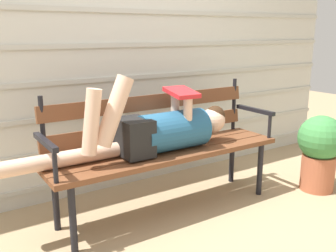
% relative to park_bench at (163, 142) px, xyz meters
% --- Properties ---
extents(ground_plane, '(12.00, 12.00, 0.00)m').
position_rel_park_bench_xyz_m(ground_plane, '(0.00, -0.16, -0.52)').
color(ground_plane, tan).
extents(house_siding, '(4.84, 0.08, 2.13)m').
position_rel_park_bench_xyz_m(house_siding, '(0.00, 0.60, 0.55)').
color(house_siding, beige).
rests_on(house_siding, ground).
extents(park_bench, '(1.78, 0.44, 0.91)m').
position_rel_park_bench_xyz_m(park_bench, '(0.00, 0.00, 0.00)').
color(park_bench, brown).
rests_on(park_bench, ground).
extents(reclining_person, '(1.68, 0.28, 0.58)m').
position_rel_park_bench_xyz_m(reclining_person, '(-0.09, -0.07, 0.12)').
color(reclining_person, '#23567A').
extents(potted_plant, '(0.37, 0.37, 0.64)m').
position_rel_park_bench_xyz_m(potted_plant, '(1.27, -0.43, -0.16)').
color(potted_plant, '#AD5B3D').
rests_on(potted_plant, ground).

